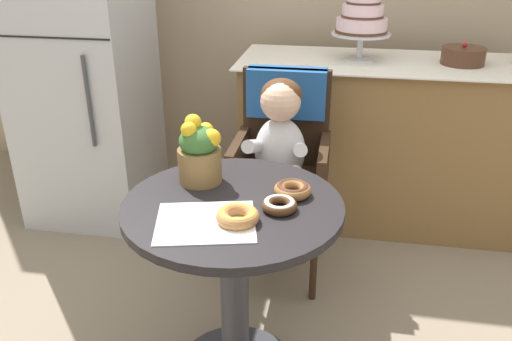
% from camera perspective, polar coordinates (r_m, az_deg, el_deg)
% --- Properties ---
extents(cafe_table, '(0.72, 0.72, 0.72)m').
position_cam_1_polar(cafe_table, '(1.81, -2.41, -9.39)').
color(cafe_table, black).
rests_on(cafe_table, ground).
extents(wicker_chair, '(0.42, 0.45, 0.95)m').
position_cam_1_polar(wicker_chair, '(2.40, 2.97, 3.14)').
color(wicker_chair, '#332114').
rests_on(wicker_chair, ground).
extents(seated_child, '(0.27, 0.32, 0.73)m').
position_cam_1_polar(seated_child, '(2.24, 2.49, 2.59)').
color(seated_child, silver).
rests_on(seated_child, ground).
extents(paper_napkin, '(0.35, 0.31, 0.00)m').
position_cam_1_polar(paper_napkin, '(1.60, -5.47, -5.59)').
color(paper_napkin, white).
rests_on(paper_napkin, cafe_table).
extents(donut_front, '(0.11, 0.11, 0.03)m').
position_cam_1_polar(donut_front, '(1.65, 2.54, -3.70)').
color(donut_front, '#4C2D19').
rests_on(donut_front, cafe_table).
extents(donut_mid, '(0.13, 0.13, 0.04)m').
position_cam_1_polar(donut_mid, '(1.58, -1.99, -4.88)').
color(donut_mid, '#AD7542').
rests_on(donut_mid, cafe_table).
extents(donut_side, '(0.12, 0.12, 0.04)m').
position_cam_1_polar(donut_side, '(1.74, 3.97, -2.01)').
color(donut_side, '#936033').
rests_on(donut_side, cafe_table).
extents(flower_vase, '(0.15, 0.15, 0.24)m').
position_cam_1_polar(flower_vase, '(1.81, -6.10, 2.01)').
color(flower_vase, brown).
rests_on(flower_vase, cafe_table).
extents(display_counter, '(1.56, 0.62, 0.90)m').
position_cam_1_polar(display_counter, '(2.97, 13.49, 2.97)').
color(display_counter, olive).
rests_on(display_counter, ground).
extents(tiered_cake_stand, '(0.30, 0.30, 0.34)m').
position_cam_1_polar(tiered_cake_stand, '(2.79, 11.39, 15.70)').
color(tiered_cake_stand, silver).
rests_on(tiered_cake_stand, display_counter).
extents(round_layer_cake, '(0.21, 0.21, 0.11)m').
position_cam_1_polar(round_layer_cake, '(2.88, 21.48, 11.46)').
color(round_layer_cake, '#4C2D1E').
rests_on(round_layer_cake, display_counter).
extents(refrigerator, '(0.64, 0.63, 1.70)m').
position_cam_1_polar(refrigerator, '(2.99, -18.22, 10.54)').
color(refrigerator, '#B7BABF').
rests_on(refrigerator, ground).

